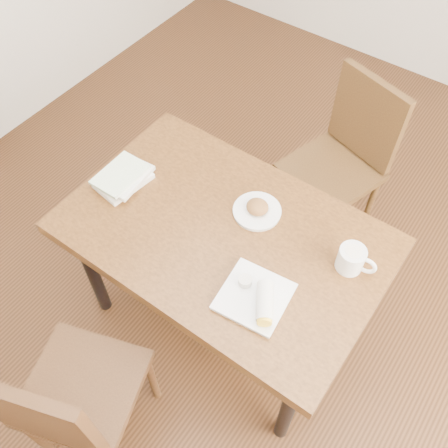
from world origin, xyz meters
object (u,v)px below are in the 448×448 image
Objects in this scene: plate_scone at (257,210)px; coffee_mug at (352,259)px; table at (224,243)px; chair_near at (68,402)px; plate_burrito at (257,298)px; chair_far at (344,154)px; book_stack at (123,178)px.

plate_scone is 0.43m from coffee_mug.
table is 0.19m from plate_scone.
chair_near is 1.16m from coffee_mug.
plate_burrito is at bearing -121.80° from coffee_mug.
chair_far reaches higher than plate_burrito.
table is 1.34× the size of chair_near.
plate_burrito reaches higher than book_stack.
chair_near is 4.78× the size of plate_scone.
chair_far is at bearing 98.09° from plate_burrito.
chair_far reaches higher than coffee_mug.
book_stack is at bearing 117.08° from chair_near.
chair_near is at bearing -98.87° from plate_scone.
chair_far reaches higher than book_stack.
chair_near is 3.88× the size of book_stack.
chair_far is 4.78× the size of plate_scone.
coffee_mug is (0.35, -0.72, 0.26)m from chair_far.
chair_far is 3.59× the size of plate_burrito.
book_stack is (-0.98, -0.18, -0.02)m from coffee_mug.
plate_burrito is 0.79m from book_stack.
plate_burrito is (-0.20, -0.33, -0.03)m from coffee_mug.
chair_near is 1.70m from chair_far.
coffee_mug is at bearing -1.53° from plate_scone.
plate_burrito reaches higher than table.
plate_scone reaches higher than book_stack.
chair_far is (0.23, 1.69, 0.00)m from chair_near.
plate_scone is at bearing 81.13° from chair_near.
plate_burrito is at bearing -56.51° from plate_scone.
table is 1.34× the size of chair_far.
plate_burrito is (0.28, -0.18, 0.11)m from table.
chair_far is 0.75m from plate_scone.
book_stack is (-0.40, 0.78, 0.23)m from chair_near.
table is 6.42× the size of plate_scone.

